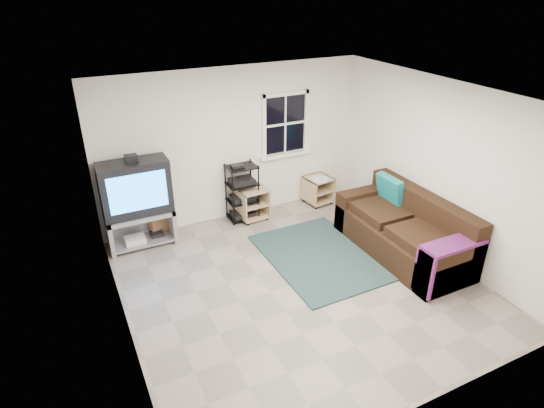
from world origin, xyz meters
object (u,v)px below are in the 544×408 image
tv_unit (136,197)px  av_rack (242,196)px  side_table_left (251,202)px  side_table_right (317,188)px  sofa (405,232)px

tv_unit → av_rack: 1.81m
side_table_left → side_table_right: size_ratio=1.07×
av_rack → side_table_right: av_rack is taller
av_rack → side_table_right: size_ratio=1.93×
side_table_left → sofa: (1.63, -2.09, 0.06)m
tv_unit → sofa: (3.55, -2.03, -0.47)m
side_table_left → sofa: 2.65m
tv_unit → sofa: size_ratio=0.68×
tv_unit → side_table_left: tv_unit is taller
side_table_right → av_rack: bearing=179.2°
av_rack → side_table_left: size_ratio=1.81×
av_rack → sofa: 2.76m
side_table_left → side_table_right: side_table_left is taller
side_table_left → side_table_right: 1.34m
side_table_right → sofa: (0.29, -2.09, 0.06)m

